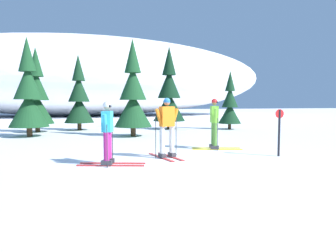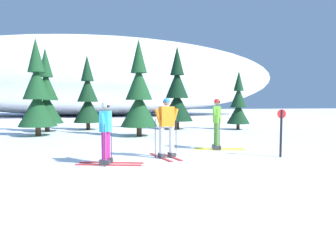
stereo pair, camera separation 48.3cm
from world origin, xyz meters
name	(u,v)px [view 1 (the left image)]	position (x,y,z in m)	size (l,w,h in m)	color
ground_plane	(175,158)	(0.00, 0.00, 0.00)	(120.00, 120.00, 0.00)	white
skier_orange_jacket	(167,126)	(-0.26, 0.04, 0.96)	(0.82, 1.65, 1.81)	red
skier_cyan_jacket	(108,132)	(-2.04, -0.64, 0.88)	(1.84, 0.86, 1.71)	red
skier_lime_jacket	(214,122)	(1.79, 1.37, 0.96)	(1.82, 0.86, 1.80)	gold
pine_tree_far_left	(37,97)	(-5.47, 9.56, 1.97)	(1.82, 1.82, 4.70)	#47301E
pine_tree_left	(28,95)	(-5.45, 7.17, 2.00)	(1.85, 1.85, 4.79)	#47301E
pine_tree_center_left	(79,99)	(-3.25, 10.30, 1.87)	(1.73, 1.73, 4.48)	#47301E
pine_tree_center_right	(133,96)	(-0.53, 6.19, 1.98)	(1.83, 1.83, 4.73)	#47301E
pine_tree_right	(169,95)	(2.13, 9.78, 2.12)	(1.96, 1.96, 5.08)	#47301E
pine_tree_far_right	(230,105)	(5.73, 8.80, 1.50)	(1.38, 1.38, 3.58)	#47301E
snow_ridge_background	(81,77)	(-3.88, 29.98, 4.67)	(44.97, 17.80, 9.34)	white
trail_marker_post	(279,130)	(3.20, -0.48, 0.83)	(0.28, 0.07, 1.47)	black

